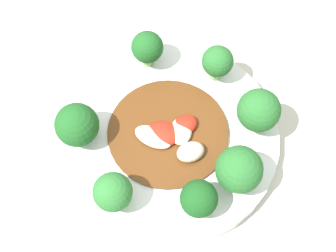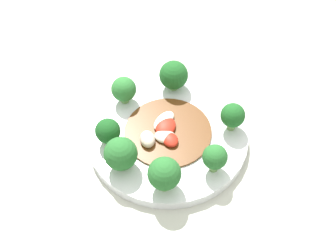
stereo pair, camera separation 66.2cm
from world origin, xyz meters
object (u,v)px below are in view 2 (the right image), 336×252
at_px(broccoli_east, 108,131).
at_px(stirfry_center, 165,132).
at_px(broccoli_southeast, 124,89).
at_px(plate, 168,136).
at_px(broccoli_northwest, 215,157).
at_px(broccoli_north, 164,174).
at_px(broccoli_northeast, 121,154).
at_px(broccoli_west, 233,116).
at_px(broccoli_south, 174,75).

bearing_deg(broccoli_east, stirfry_center, -172.31).
distance_m(broccoli_east, broccoli_southeast, 0.10).
height_order(plate, broccoli_northwest, broccoli_northwest).
xyz_separation_m(broccoli_north, broccoli_northeast, (0.07, -0.05, -0.00)).
relative_size(broccoli_west, broccoli_east, 1.09).
height_order(plate, broccoli_northeast, broccoli_northeast).
bearing_deg(broccoli_north, broccoli_west, -136.40).
relative_size(broccoli_south, broccoli_southeast, 1.10).
relative_size(plate, broccoli_north, 4.33).
relative_size(broccoli_west, broccoli_northwest, 1.01).
height_order(broccoli_northwest, broccoli_southeast, broccoli_northwest).
distance_m(plate, broccoli_northwest, 0.12).
bearing_deg(broccoli_south, broccoli_north, 83.52).
bearing_deg(plate, broccoli_west, -176.82).
relative_size(broccoli_northeast, broccoli_southeast, 1.17).
height_order(broccoli_west, broccoli_northeast, broccoli_northeast).
height_order(broccoli_northwest, stirfry_center, broccoli_northwest).
relative_size(broccoli_east, broccoli_southeast, 0.95).
bearing_deg(broccoli_east, broccoli_south, -133.31).
xyz_separation_m(broccoli_southeast, stirfry_center, (-0.08, 0.09, -0.03)).
bearing_deg(broccoli_northeast, broccoli_west, -158.93).
xyz_separation_m(broccoli_northwest, broccoli_north, (0.09, 0.03, 0.00)).
relative_size(broccoli_west, broccoli_southeast, 1.03).
bearing_deg(plate, broccoli_south, -97.74).
xyz_separation_m(plate, broccoli_south, (-0.02, -0.12, 0.05)).
bearing_deg(stirfry_center, broccoli_northeast, 41.20).
height_order(plate, broccoli_north, broccoli_north).
bearing_deg(broccoli_north, broccoli_northwest, -159.52).
bearing_deg(broccoli_northeast, broccoli_southeast, -90.77).
relative_size(broccoli_west, broccoli_northeast, 0.89).
relative_size(broccoli_northwest, broccoli_east, 1.08).
xyz_separation_m(broccoli_northwest, broccoli_southeast, (0.16, -0.17, -0.00)).
relative_size(broccoli_west, stirfry_center, 0.37).
distance_m(broccoli_west, broccoli_northwest, 0.10).
distance_m(broccoli_southeast, stirfry_center, 0.12).
bearing_deg(broccoli_east, broccoli_northeast, 114.33).
height_order(broccoli_south, broccoli_northeast, broccoli_northeast).
distance_m(broccoli_south, broccoli_north, 0.24).
xyz_separation_m(broccoli_north, broccoli_southeast, (0.07, -0.20, -0.01)).
bearing_deg(broccoli_northwest, broccoli_southeast, -46.49).
relative_size(broccoli_north, broccoli_northeast, 1.03).
xyz_separation_m(broccoli_northwest, stirfry_center, (0.08, -0.08, -0.03)).
distance_m(broccoli_west, stirfry_center, 0.13).
bearing_deg(plate, broccoli_northwest, 132.37).
bearing_deg(plate, broccoli_northeast, 40.45).
height_order(broccoli_south, broccoli_southeast, broccoli_south).
bearing_deg(broccoli_south, broccoli_northwest, 107.00).
distance_m(broccoli_west, broccoli_east, 0.23).
distance_m(broccoli_east, broccoli_northeast, 0.06).
height_order(broccoli_east, broccoli_southeast, broccoli_southeast).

